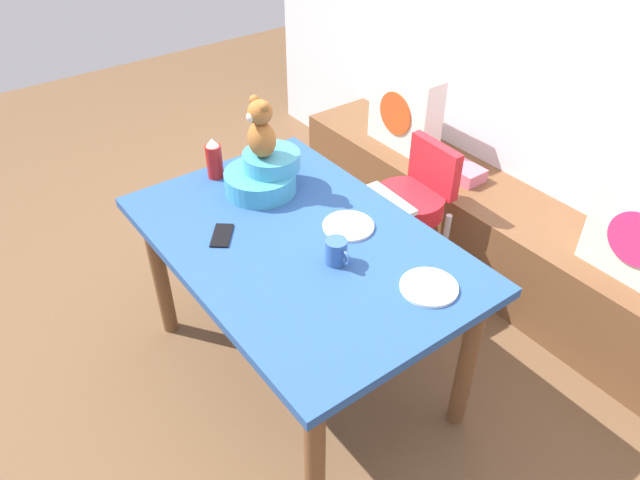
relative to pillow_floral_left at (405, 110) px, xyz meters
The scene contains 14 objects.
ground_plane 1.52m from the pillow_floral_left, 60.38° to the right, with size 8.00×8.00×0.00m, color brown.
back_wall 0.96m from the pillow_floral_left, 23.42° to the left, with size 4.40×0.10×2.60m, color silver.
window_bench 0.81m from the pillow_floral_left, ahead, with size 2.60×0.44×0.46m, color brown.
pillow_floral_left is the anchor object (origin of this frame).
book_stack 0.49m from the pillow_floral_left, ahead, with size 0.20×0.14×0.07m, color #C96A83.
dining_table 1.36m from the pillow_floral_left, 60.38° to the right, with size 1.37×0.90×0.74m.
highchair 0.67m from the pillow_floral_left, 39.35° to the right, with size 0.34×0.46×0.79m.
infant_seat_teal 1.14m from the pillow_floral_left, 74.77° to the right, with size 0.30×0.33×0.16m.
teddy_bear 1.18m from the pillow_floral_left, 74.77° to the right, with size 0.13×0.12×0.25m.
ketchup_bottle 1.22m from the pillow_floral_left, 85.98° to the right, with size 0.07×0.07×0.18m.
coffee_mug 1.44m from the pillow_floral_left, 53.11° to the right, with size 0.12×0.08×0.09m.
dinner_plate_near 1.53m from the pillow_floral_left, 40.24° to the right, with size 0.20×0.20×0.01m, color white.
dinner_plate_far 1.22m from the pillow_floral_left, 53.64° to the right, with size 0.20×0.20×0.01m, color white.
cell_phone 1.49m from the pillow_floral_left, 71.06° to the right, with size 0.07×0.14×0.01m, color black.
Camera 1 is at (1.49, -1.01, 2.12)m, focal length 33.70 mm.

